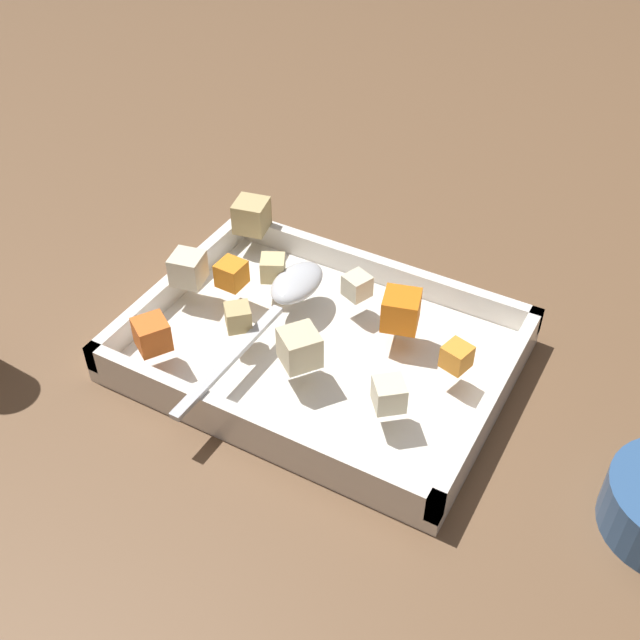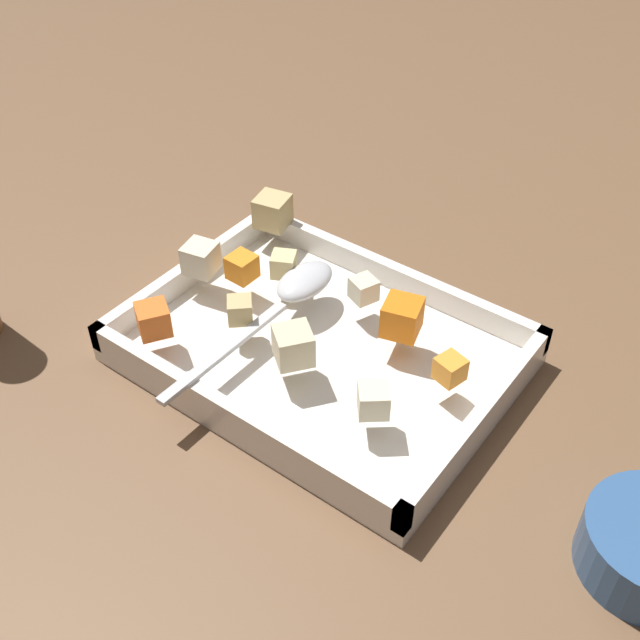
% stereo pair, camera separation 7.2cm
% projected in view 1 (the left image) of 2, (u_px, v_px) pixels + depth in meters
% --- Properties ---
extents(ground_plane, '(4.00, 4.00, 0.00)m').
position_uv_depth(ground_plane, '(296.00, 367.00, 0.75)').
color(ground_plane, brown).
extents(baking_dish, '(0.35, 0.26, 0.04)m').
position_uv_depth(baking_dish, '(320.00, 351.00, 0.75)').
color(baking_dish, white).
rests_on(baking_dish, ground_plane).
extents(carrot_chunk_back_center, '(0.04, 0.04, 0.03)m').
position_uv_depth(carrot_chunk_back_center, '(152.00, 334.00, 0.70)').
color(carrot_chunk_back_center, orange).
rests_on(carrot_chunk_back_center, baking_dish).
extents(carrot_chunk_mid_right, '(0.04, 0.04, 0.03)m').
position_uv_depth(carrot_chunk_mid_right, '(401.00, 310.00, 0.72)').
color(carrot_chunk_mid_right, orange).
rests_on(carrot_chunk_mid_right, baking_dish).
extents(carrot_chunk_far_right, '(0.03, 0.03, 0.03)m').
position_uv_depth(carrot_chunk_far_right, '(231.00, 274.00, 0.77)').
color(carrot_chunk_far_right, orange).
rests_on(carrot_chunk_far_right, baking_dish).
extents(carrot_chunk_corner_sw, '(0.03, 0.03, 0.02)m').
position_uv_depth(carrot_chunk_corner_sw, '(457.00, 357.00, 0.69)').
color(carrot_chunk_corner_sw, orange).
rests_on(carrot_chunk_corner_sw, baking_dish).
extents(potato_chunk_near_right, '(0.04, 0.04, 0.03)m').
position_uv_depth(potato_chunk_near_right, '(389.00, 394.00, 0.65)').
color(potato_chunk_near_right, beige).
rests_on(potato_chunk_near_right, baking_dish).
extents(potato_chunk_center, '(0.03, 0.03, 0.02)m').
position_uv_depth(potato_chunk_center, '(238.00, 317.00, 0.73)').
color(potato_chunk_center, tan).
rests_on(potato_chunk_center, baking_dish).
extents(potato_chunk_corner_se, '(0.04, 0.04, 0.03)m').
position_uv_depth(potato_chunk_corner_se, '(252.00, 215.00, 0.84)').
color(potato_chunk_corner_se, tan).
rests_on(potato_chunk_corner_se, baking_dish).
extents(potato_chunk_near_left, '(0.05, 0.05, 0.03)m').
position_uv_depth(potato_chunk_near_left, '(300.00, 348.00, 0.69)').
color(potato_chunk_near_left, beige).
rests_on(potato_chunk_near_left, baking_dish).
extents(potato_chunk_under_handle, '(0.03, 0.03, 0.02)m').
position_uv_depth(potato_chunk_under_handle, '(273.00, 268.00, 0.78)').
color(potato_chunk_under_handle, '#E0CC89').
rests_on(potato_chunk_under_handle, baking_dish).
extents(parsnip_chunk_heap_side, '(0.03, 0.03, 0.02)m').
position_uv_depth(parsnip_chunk_heap_side, '(357.00, 286.00, 0.76)').
color(parsnip_chunk_heap_side, beige).
rests_on(parsnip_chunk_heap_side, baking_dish).
extents(parsnip_chunk_corner_nw, '(0.04, 0.04, 0.03)m').
position_uv_depth(parsnip_chunk_corner_nw, '(188.00, 268.00, 0.77)').
color(parsnip_chunk_corner_nw, beige).
rests_on(parsnip_chunk_corner_nw, baking_dish).
extents(serving_spoon, '(0.04, 0.23, 0.02)m').
position_uv_depth(serving_spoon, '(290.00, 291.00, 0.76)').
color(serving_spoon, silver).
rests_on(serving_spoon, baking_dish).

